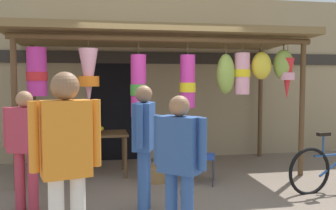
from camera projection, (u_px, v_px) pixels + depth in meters
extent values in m
plane|color=#756656|center=(166.00, 189.00, 5.67)|extent=(30.00, 30.00, 0.00)
cube|color=#9E8966|center=(145.00, 78.00, 7.88)|extent=(12.71, 0.25, 3.41)
cube|color=#2D2823|center=(146.00, 58.00, 7.71)|extent=(11.44, 0.04, 0.24)
cube|color=black|center=(116.00, 112.00, 7.68)|extent=(1.10, 0.03, 2.00)
cylinder|color=brown|center=(15.00, 114.00, 5.54)|extent=(0.09, 0.09, 2.31)
cylinder|color=brown|center=(302.00, 109.00, 6.41)|extent=(0.09, 0.09, 2.31)
cylinder|color=brown|center=(34.00, 106.00, 7.17)|extent=(0.09, 0.09, 2.31)
cylinder|color=brown|center=(260.00, 103.00, 8.05)|extent=(0.09, 0.09, 2.31)
cylinder|color=brown|center=(169.00, 39.00, 5.89)|extent=(4.88, 0.10, 0.10)
cylinder|color=brown|center=(153.00, 40.00, 7.52)|extent=(4.88, 0.10, 0.10)
cube|color=olive|center=(160.00, 37.00, 6.70)|extent=(5.18, 2.17, 0.21)
cylinder|color=brown|center=(36.00, 44.00, 5.61)|extent=(0.01, 0.01, 0.11)
cylinder|color=#D13399|center=(37.00, 72.00, 5.64)|extent=(0.29, 0.29, 0.73)
cylinder|color=red|center=(37.00, 76.00, 5.64)|extent=(0.32, 0.32, 0.13)
cylinder|color=brown|center=(88.00, 45.00, 5.66)|extent=(0.01, 0.01, 0.12)
cone|color=pink|center=(89.00, 77.00, 5.70)|extent=(0.30, 0.30, 0.87)
cylinder|color=orange|center=(89.00, 81.00, 5.70)|extent=(0.32, 0.32, 0.16)
cylinder|color=brown|center=(138.00, 48.00, 5.87)|extent=(0.01, 0.01, 0.20)
cylinder|color=#D13399|center=(138.00, 86.00, 5.92)|extent=(0.25, 0.25, 0.98)
cylinder|color=green|center=(139.00, 90.00, 5.92)|extent=(0.27, 0.27, 0.18)
cylinder|color=brown|center=(188.00, 49.00, 6.05)|extent=(0.01, 0.01, 0.19)
cylinder|color=#D13399|center=(188.00, 81.00, 6.08)|extent=(0.24, 0.24, 0.86)
cylinder|color=yellow|center=(188.00, 87.00, 6.09)|extent=(0.26, 0.26, 0.16)
cylinder|color=brown|center=(242.00, 48.00, 6.20)|extent=(0.01, 0.01, 0.15)
cylinder|color=pink|center=(242.00, 74.00, 6.23)|extent=(0.25, 0.25, 0.69)
cylinder|color=yellow|center=(242.00, 73.00, 6.23)|extent=(0.27, 0.27, 0.12)
cylinder|color=brown|center=(288.00, 51.00, 6.26)|extent=(0.01, 0.01, 0.23)
cone|color=red|center=(287.00, 79.00, 6.30)|extent=(0.23, 0.23, 0.70)
cylinder|color=pink|center=(287.00, 76.00, 6.29)|extent=(0.24, 0.24, 0.13)
cylinder|color=#4C3D23|center=(284.00, 47.00, 6.30)|extent=(0.02, 0.02, 0.08)
ellipsoid|color=#89A842|center=(283.00, 65.00, 6.32)|extent=(0.34, 0.29, 0.51)
cylinder|color=#4C3D23|center=(262.00, 48.00, 6.23)|extent=(0.02, 0.02, 0.13)
ellipsoid|color=yellow|center=(261.00, 66.00, 6.25)|extent=(0.34, 0.29, 0.46)
cylinder|color=#4C3D23|center=(226.00, 49.00, 6.15)|extent=(0.02, 0.02, 0.17)
ellipsoid|color=#89A842|center=(226.00, 74.00, 6.18)|extent=(0.31, 0.26, 0.67)
cube|color=brown|center=(87.00, 134.00, 6.41)|extent=(1.40, 0.69, 0.04)
cylinder|color=brown|center=(46.00, 161.00, 6.03)|extent=(0.05, 0.05, 0.71)
cylinder|color=brown|center=(126.00, 158.00, 6.27)|extent=(0.05, 0.05, 0.71)
cylinder|color=brown|center=(50.00, 154.00, 6.61)|extent=(0.05, 0.05, 0.71)
cylinder|color=brown|center=(123.00, 151.00, 6.85)|extent=(0.05, 0.05, 0.71)
ellipsoid|color=yellow|center=(81.00, 129.00, 6.35)|extent=(0.76, 0.53, 0.16)
ellipsoid|color=green|center=(88.00, 129.00, 6.31)|extent=(0.34, 0.27, 0.11)
cube|color=#2347A8|center=(202.00, 156.00, 5.97)|extent=(0.51, 0.51, 0.04)
cube|color=#2347A8|center=(191.00, 144.00, 5.99)|extent=(0.17, 0.39, 0.40)
cylinder|color=#333338|center=(213.00, 173.00, 5.78)|extent=(0.03, 0.03, 0.44)
cylinder|color=#333338|center=(213.00, 168.00, 6.14)|extent=(0.03, 0.03, 0.44)
cylinder|color=#333338|center=(190.00, 172.00, 5.84)|extent=(0.03, 0.03, 0.44)
cylinder|color=#333338|center=(192.00, 167.00, 6.19)|extent=(0.03, 0.03, 0.44)
cylinder|color=olive|center=(156.00, 173.00, 6.16)|extent=(0.51, 0.51, 0.25)
torus|color=black|center=(309.00, 172.00, 5.43)|extent=(0.71, 0.14, 0.71)
cylinder|color=navy|center=(333.00, 166.00, 5.56)|extent=(0.49, 0.10, 0.31)
cylinder|color=navy|center=(323.00, 145.00, 5.48)|extent=(0.03, 0.03, 0.30)
cube|color=black|center=(324.00, 134.00, 5.46)|extent=(0.21, 0.11, 0.05)
cylinder|color=#2D5193|center=(171.00, 208.00, 3.77)|extent=(0.13, 0.13, 0.75)
cube|color=#2D5193|center=(179.00, 145.00, 3.68)|extent=(0.44, 0.43, 0.56)
cylinder|color=#2D5193|center=(158.00, 140.00, 3.81)|extent=(0.08, 0.08, 0.51)
cylinder|color=#2D5193|center=(202.00, 144.00, 3.54)|extent=(0.08, 0.08, 0.51)
sphere|color=#9E704C|center=(179.00, 106.00, 3.65)|extent=(0.21, 0.21, 0.21)
cylinder|color=#B23347|center=(33.00, 182.00, 4.72)|extent=(0.13, 0.13, 0.76)
cylinder|color=#B23347|center=(20.00, 181.00, 4.75)|extent=(0.13, 0.13, 0.76)
cube|color=#B23347|center=(25.00, 130.00, 4.68)|extent=(0.45, 0.35, 0.57)
cylinder|color=#B23347|center=(44.00, 128.00, 4.64)|extent=(0.08, 0.08, 0.51)
cylinder|color=#B23347|center=(7.00, 127.00, 4.72)|extent=(0.08, 0.08, 0.51)
sphere|color=#9E704C|center=(24.00, 99.00, 4.66)|extent=(0.21, 0.21, 0.21)
cube|color=orange|center=(66.00, 139.00, 3.11)|extent=(0.44, 0.32, 0.64)
cylinder|color=orange|center=(34.00, 137.00, 2.99)|extent=(0.08, 0.08, 0.58)
cylinder|color=orange|center=(96.00, 133.00, 3.22)|extent=(0.08, 0.08, 0.58)
sphere|color=#896042|center=(65.00, 86.00, 3.08)|extent=(0.24, 0.24, 0.24)
cylinder|color=#2D5193|center=(143.00, 182.00, 4.63)|extent=(0.13, 0.13, 0.79)
cylinder|color=#2D5193|center=(146.00, 178.00, 4.81)|extent=(0.13, 0.13, 0.79)
cube|color=#2D5193|center=(144.00, 126.00, 4.67)|extent=(0.34, 0.45, 0.59)
cylinder|color=#2D5193|center=(139.00, 126.00, 4.42)|extent=(0.08, 0.08, 0.53)
cylinder|color=#2D5193|center=(148.00, 122.00, 4.92)|extent=(0.08, 0.08, 0.53)
sphere|color=#896042|center=(144.00, 94.00, 4.65)|extent=(0.22, 0.22, 0.22)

